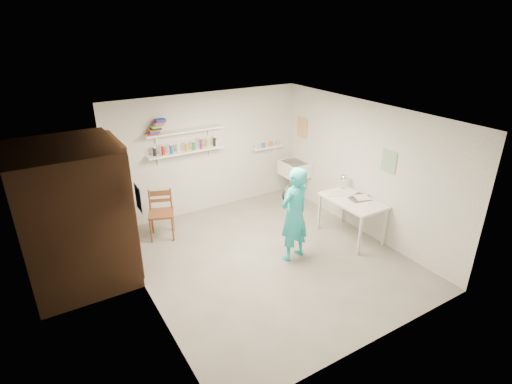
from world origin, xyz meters
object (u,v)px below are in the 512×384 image
wooden_chair (161,214)px  work_table (351,218)px  belfast_sink (294,169)px  desk_lamp (344,178)px  man (294,214)px  wall_clock (289,194)px

wooden_chair → work_table: size_ratio=0.83×
belfast_sink → desk_lamp: desk_lamp is taller
man → wall_clock: size_ratio=5.56×
wall_clock → desk_lamp: wall_clock is taller
wall_clock → desk_lamp: size_ratio=2.04×
man → desk_lamp: 1.55m
wooden_chair → desk_lamp: (3.09, -1.32, 0.50)m
wooden_chair → desk_lamp: desk_lamp is taller
belfast_sink → wooden_chair: bearing=-177.8°
work_table → belfast_sink: bearing=86.7°
belfast_sink → work_table: (-0.11, -1.88, -0.32)m
belfast_sink → work_table: 1.91m
desk_lamp → work_table: bearing=-112.4°
desk_lamp → wooden_chair: bearing=156.9°
man → work_table: bearing=168.8°
belfast_sink → wooden_chair: 3.03m
belfast_sink → desk_lamp: 1.46m
belfast_sink → man: size_ratio=0.38×
belfast_sink → desk_lamp: (0.08, -1.43, 0.27)m
wooden_chair → work_table: 3.40m
man → wooden_chair: bearing=-59.0°
man → desk_lamp: bearing=-174.2°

